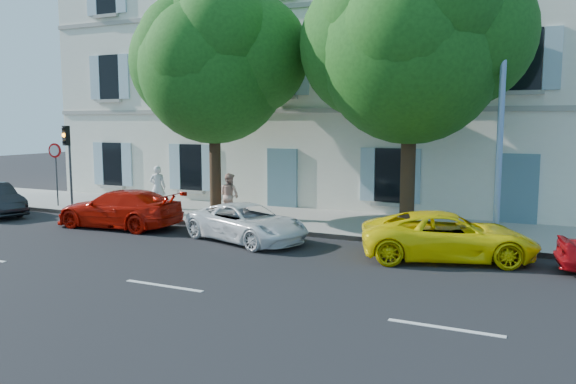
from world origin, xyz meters
The scene contains 14 objects.
ground centered at (0.00, 0.00, 0.00)m, with size 90.00×90.00×0.00m, color black.
sidewalk centered at (0.00, 4.45, 0.07)m, with size 36.00×4.50×0.15m, color #A09E96.
kerb centered at (0.00, 2.28, 0.08)m, with size 36.00×0.16×0.16m, color #9E998E.
building centered at (0.00, 10.20, 6.00)m, with size 28.00×7.00×12.00m, color white.
car_red_coupe centered at (-5.60, 0.96, 0.64)m, with size 1.80×4.44×1.29m, color #BD1105.
car_white_coupe centered at (-0.61, 0.83, 0.56)m, with size 1.86×4.04×1.12m, color white.
car_yellow_supercar centered at (5.23, 1.06, 0.62)m, with size 2.05×4.46×1.24m, color #FEE50A.
tree_left centered at (-3.40, 3.53, 5.39)m, with size 5.25×5.25×8.14m.
tree_right centered at (3.57, 3.54, 5.63)m, with size 5.55×5.55×8.55m.
traffic_light centered at (-9.52, 2.57, 2.51)m, with size 0.29×0.37×3.26m.
road_sign centered at (-10.67, 3.01, 1.99)m, with size 0.59×0.12×2.55m.
street_lamp centered at (6.26, 2.45, 5.03)m, with size 0.28×1.83×8.62m.
pedestrian_a centered at (-6.49, 4.17, 1.00)m, with size 0.62×0.41×1.70m, color silver.
pedestrian_b centered at (-2.79, 3.47, 0.95)m, with size 0.78×0.61×1.60m, color tan.
Camera 1 is at (7.46, -13.65, 3.56)m, focal length 35.00 mm.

